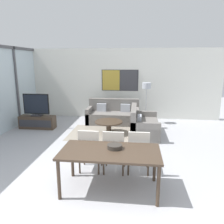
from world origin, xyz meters
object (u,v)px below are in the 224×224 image
(tv_console, at_px, (38,122))
(sofa_main, at_px, (113,115))
(floor_lamp, at_px, (146,89))
(dining_chair_right, at_px, (139,150))
(television, at_px, (36,105))
(coffee_table, at_px, (109,124))
(sofa_side, at_px, (142,126))
(dining_chair_left, at_px, (90,148))
(dining_chair_centre, at_px, (114,150))
(fruit_bowl, at_px, (115,146))
(dining_table, at_px, (110,154))

(tv_console, relative_size, sofa_main, 0.63)
(floor_lamp, bearing_deg, dining_chair_right, -94.11)
(television, bearing_deg, floor_lamp, 15.87)
(television, relative_size, dining_chair_right, 0.97)
(television, distance_m, coffee_table, 2.62)
(sofa_side, distance_m, dining_chair_right, 2.53)
(dining_chair_left, bearing_deg, television, 131.42)
(sofa_main, bearing_deg, floor_lamp, 3.54)
(dining_chair_centre, relative_size, fruit_bowl, 3.46)
(television, distance_m, sofa_main, 2.79)
(coffee_table, relative_size, floor_lamp, 0.58)
(sofa_side, height_order, coffee_table, sofa_side)
(sofa_side, xyz_separation_m, dining_chair_centre, (-0.62, -2.56, 0.23))
(dining_table, xyz_separation_m, dining_chair_right, (0.51, 0.67, -0.17))
(sofa_side, height_order, fruit_bowl, sofa_side)
(sofa_side, bearing_deg, coffee_table, 91.12)
(floor_lamp, bearing_deg, dining_chair_left, -108.33)
(sofa_side, bearing_deg, fruit_bowl, 169.83)
(tv_console, relative_size, dining_table, 0.70)
(dining_table, bearing_deg, television, 130.98)
(television, distance_m, fruit_bowl, 4.53)
(sofa_main, relative_size, dining_chair_left, 2.06)
(tv_console, bearing_deg, fruit_bowl, -47.51)
(coffee_table, height_order, dining_chair_right, dining_chair_right)
(coffee_table, height_order, dining_chair_centre, dining_chair_centre)
(sofa_side, xyz_separation_m, coffee_table, (-1.06, -0.02, 0.03))
(dining_chair_left, bearing_deg, dining_chair_right, 2.24)
(tv_console, height_order, floor_lamp, floor_lamp)
(dining_chair_centre, xyz_separation_m, dining_chair_right, (0.51, 0.04, 0.00))
(dining_chair_centre, distance_m, floor_lamp, 4.05)
(television, relative_size, coffee_table, 1.01)
(coffee_table, bearing_deg, dining_table, -82.09)
(dining_table, relative_size, fruit_bowl, 6.46)
(dining_table, relative_size, dining_chair_left, 1.87)
(sofa_side, bearing_deg, floor_lamp, -6.84)
(tv_console, relative_size, fruit_bowl, 4.52)
(coffee_table, xyz_separation_m, floor_lamp, (1.22, 1.35, 0.98))
(tv_console, bearing_deg, sofa_main, 21.36)
(dining_table, bearing_deg, dining_chair_left, 128.90)
(sofa_side, relative_size, coffee_table, 1.78)
(coffee_table, height_order, floor_lamp, floor_lamp)
(sofa_main, distance_m, dining_table, 4.48)
(dining_chair_left, bearing_deg, dining_table, -51.10)
(tv_console, distance_m, sofa_side, 3.62)
(tv_console, bearing_deg, dining_table, -49.01)
(dining_chair_centre, xyz_separation_m, floor_lamp, (0.78, 3.89, 0.77))
(coffee_table, bearing_deg, fruit_bowl, -80.56)
(sofa_side, height_order, dining_chair_centre, dining_chair_centre)
(sofa_side, xyz_separation_m, fruit_bowl, (-0.55, -3.08, 0.52))
(coffee_table, distance_m, dining_table, 3.22)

